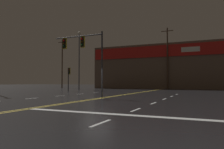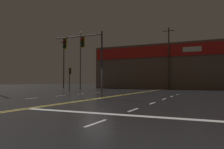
# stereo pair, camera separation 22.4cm
# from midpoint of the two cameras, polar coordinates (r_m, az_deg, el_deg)

# --- Properties ---
(ground_plane) EXTENTS (200.00, 200.00, 0.00)m
(ground_plane) POSITION_cam_midpoint_polar(r_m,az_deg,el_deg) (17.23, -4.37, -6.34)
(ground_plane) COLOR black
(road_markings) EXTENTS (14.58, 60.00, 0.01)m
(road_markings) POSITION_cam_midpoint_polar(r_m,az_deg,el_deg) (15.64, -3.70, -6.76)
(road_markings) COLOR gold
(road_markings) RESTS_ON ground
(traffic_signal_median) EXTENTS (4.90, 0.36, 5.67)m
(traffic_signal_median) POSITION_cam_midpoint_polar(r_m,az_deg,el_deg) (19.74, -8.13, 6.84)
(traffic_signal_median) COLOR #38383D
(traffic_signal_median) RESTS_ON ground
(traffic_signal_corner_northwest) EXTENTS (0.42, 0.36, 3.43)m
(traffic_signal_corner_northwest) POSITION_cam_midpoint_polar(r_m,az_deg,el_deg) (32.50, -11.42, 0.15)
(traffic_signal_corner_northwest) COLOR #38383D
(traffic_signal_corner_northwest) RESTS_ON ground
(streetlight_near_left) EXTENTS (0.56, 0.56, 10.39)m
(streetlight_near_left) POSITION_cam_midpoint_polar(r_m,az_deg,el_deg) (39.82, -8.73, 5.55)
(streetlight_near_left) COLOR #59595E
(streetlight_near_left) RESTS_ON ground
(building_backdrop) EXTENTS (29.25, 10.23, 8.81)m
(building_backdrop) POSITION_cam_midpoint_polar(r_m,az_deg,el_deg) (47.51, 14.00, 1.78)
(building_backdrop) COLOR brown
(building_backdrop) RESTS_ON ground
(utility_pole_row) EXTENTS (47.74, 0.26, 11.56)m
(utility_pole_row) POSITION_cam_midpoint_polar(r_m,az_deg,el_deg) (42.44, 12.57, 4.08)
(utility_pole_row) COLOR #4C3828
(utility_pole_row) RESTS_ON ground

